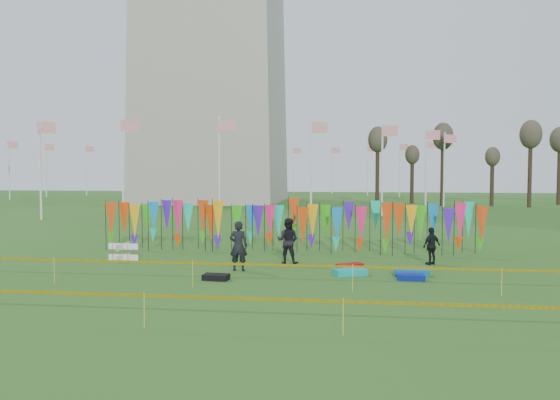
# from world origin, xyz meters

# --- Properties ---
(ground) EXTENTS (160.00, 160.00, 0.00)m
(ground) POSITION_xyz_m (0.00, 0.00, 0.00)
(ground) COLOR #275317
(ground) RESTS_ON ground
(flagpole_ring) EXTENTS (57.40, 56.16, 8.00)m
(flagpole_ring) POSITION_xyz_m (-14.00, 48.00, 4.00)
(flagpole_ring) COLOR silver
(flagpole_ring) RESTS_ON ground
(banner_row) EXTENTS (18.64, 0.64, 2.40)m
(banner_row) POSITION_xyz_m (0.28, 6.79, 1.52)
(banner_row) COLOR black
(banner_row) RESTS_ON ground
(caution_tape_near) EXTENTS (26.00, 0.02, 0.90)m
(caution_tape_near) POSITION_xyz_m (-0.22, -1.76, 0.78)
(caution_tape_near) COLOR #EDBF05
(caution_tape_near) RESTS_ON ground
(caution_tape_far) EXTENTS (26.00, 0.02, 0.90)m
(caution_tape_far) POSITION_xyz_m (-0.22, -6.52, 0.78)
(caution_tape_far) COLOR #EDBF05
(caution_tape_far) RESTS_ON ground
(box_kite) EXTENTS (0.69, 0.69, 0.77)m
(box_kite) POSITION_xyz_m (-6.71, 3.11, 0.38)
(box_kite) COLOR #B7210D
(box_kite) RESTS_ON ground
(person_left) EXTENTS (0.72, 0.53, 1.97)m
(person_left) POSITION_xyz_m (-1.23, 1.41, 0.98)
(person_left) COLOR black
(person_left) RESTS_ON ground
(person_mid) EXTENTS (1.01, 0.71, 1.93)m
(person_mid) POSITION_xyz_m (0.49, 3.31, 0.96)
(person_mid) COLOR black
(person_mid) RESTS_ON ground
(person_right) EXTENTS (1.05, 0.98, 1.57)m
(person_right) POSITION_xyz_m (6.48, 3.79, 0.79)
(person_right) COLOR black
(person_right) RESTS_ON ground
(kite_bag_turquoise) EXTENTS (1.33, 1.01, 0.24)m
(kite_bag_turquoise) POSITION_xyz_m (3.12, 1.02, 0.12)
(kite_bag_turquoise) COLOR #0BA9AE
(kite_bag_turquoise) RESTS_ON ground
(kite_bag_blue) EXTENTS (1.00, 0.56, 0.20)m
(kite_bag_blue) POSITION_xyz_m (5.28, 0.44, 0.10)
(kite_bag_blue) COLOR #091998
(kite_bag_blue) RESTS_ON ground
(kite_bag_red) EXTENTS (1.14, 0.99, 0.19)m
(kite_bag_red) POSITION_xyz_m (3.10, 2.51, 0.10)
(kite_bag_red) COLOR #AD0B0C
(kite_bag_red) RESTS_ON ground
(kite_bag_black) EXTENTS (0.96, 0.62, 0.21)m
(kite_bag_black) POSITION_xyz_m (-1.67, -0.47, 0.11)
(kite_bag_black) COLOR black
(kite_bag_black) RESTS_ON ground
(kite_bag_teal) EXTENTS (1.27, 0.64, 0.24)m
(kite_bag_teal) POSITION_xyz_m (5.40, 1.27, 0.12)
(kite_bag_teal) COLOR #0B5FA2
(kite_bag_teal) RESTS_ON ground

